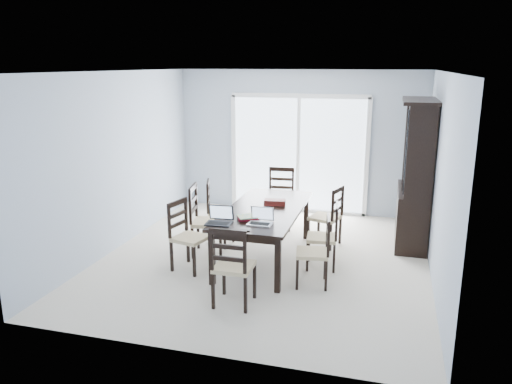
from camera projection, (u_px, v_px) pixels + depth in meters
floor at (265, 259)px, 7.11m from camera, size 5.00×5.00×0.00m
ceiling at (265, 71)px, 6.46m from camera, size 5.00×5.00×0.00m
back_wall at (299, 142)px, 9.12m from camera, size 4.50×0.02×2.60m
wall_left at (118, 161)px, 7.37m from camera, size 0.02×5.00×2.60m
wall_right at (440, 179)px, 6.21m from camera, size 0.02×5.00×2.60m
balcony at (306, 199)px, 10.39m from camera, size 4.50×2.00×0.10m
railing at (315, 162)px, 11.18m from camera, size 4.50×0.06×1.10m
dining_table at (265, 213)px, 6.95m from camera, size 1.00×2.20×0.75m
china_hutch at (416, 175)px, 7.49m from camera, size 0.50×1.38×2.20m
sliding_door at (298, 154)px, 9.15m from camera, size 2.52×0.05×2.18m
chair_left_near at (184, 228)px, 6.65m from camera, size 0.50×0.49×1.08m
chair_left_mid at (201, 212)px, 7.16m from camera, size 0.53×0.52×1.18m
chair_left_far at (215, 204)px, 7.80m from camera, size 0.53×0.52×1.08m
chair_right_near at (319, 244)px, 6.14m from camera, size 0.46×0.45×1.03m
chair_right_mid at (329, 229)px, 6.68m from camera, size 0.44×0.43×1.04m
chair_right_far at (331, 210)px, 7.47m from camera, size 0.51×0.50×1.07m
chair_end_near at (231, 259)px, 5.55m from camera, size 0.42×0.43×1.12m
chair_end_far at (280, 191)px, 8.43m from camera, size 0.46×0.48×1.15m
laptop_dark at (219, 220)px, 6.22m from camera, size 0.33×0.24×0.22m
laptop_silver at (260, 221)px, 6.21m from camera, size 0.30×0.21×0.21m
book_stack at (248, 217)px, 6.43m from camera, size 0.36×0.34×0.05m
cell_phone at (245, 230)px, 5.99m from camera, size 0.12×0.07×0.01m
game_box at (275, 202)px, 7.08m from camera, size 0.32×0.19×0.08m
hot_tub at (281, 172)px, 10.33m from camera, size 1.97×1.76×1.02m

